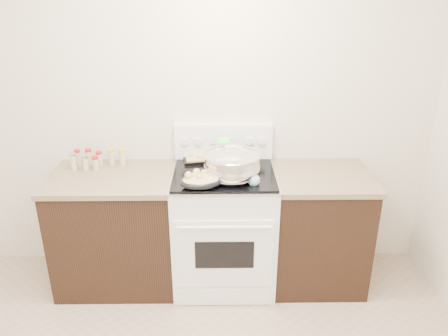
{
  "coord_description": "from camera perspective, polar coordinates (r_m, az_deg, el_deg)",
  "views": [
    {
      "loc": [
        0.32,
        -1.52,
        2.22
      ],
      "look_at": [
        0.35,
        1.37,
        1.0
      ],
      "focal_mm": 35.0,
      "sensor_mm": 36.0,
      "label": 1
    }
  ],
  "objects": [
    {
      "name": "room_shell",
      "position": [
        1.64,
        -11.82,
        3.92
      ],
      "size": [
        4.1,
        3.6,
        2.75
      ],
      "color": "beige",
      "rests_on": "ground"
    },
    {
      "name": "kitchen_range",
      "position": [
        3.42,
        -0.01,
        -7.54
      ],
      "size": [
        0.78,
        0.73,
        1.22
      ],
      "color": "white",
      "rests_on": "ground"
    },
    {
      "name": "wooden_spoon",
      "position": [
        3.2,
        -1.66,
        -0.41
      ],
      "size": [
        0.07,
        0.25,
        0.04
      ],
      "color": "tan",
      "rests_on": "kitchen_range"
    },
    {
      "name": "counter_right",
      "position": [
        3.52,
        12.07,
        -7.66
      ],
      "size": [
        0.73,
        0.67,
        0.92
      ],
      "color": "black",
      "rests_on": "ground"
    },
    {
      "name": "counter_left",
      "position": [
        3.53,
        -13.74,
        -7.75
      ],
      "size": [
        0.93,
        0.67,
        0.92
      ],
      "color": "black",
      "rests_on": "ground"
    },
    {
      "name": "baking_sheet",
      "position": [
        3.46,
        -2.2,
        1.53
      ],
      "size": [
        0.41,
        0.32,
        0.06
      ],
      "color": "black",
      "rests_on": "kitchen_range"
    },
    {
      "name": "spice_jars",
      "position": [
        3.49,
        -16.6,
        1.11
      ],
      "size": [
        0.4,
        0.15,
        0.13
      ],
      "color": "#BFB28C",
      "rests_on": "counter_left"
    },
    {
      "name": "blue_ladle",
      "position": [
        3.02,
        3.95,
        -1.48
      ],
      "size": [
        0.11,
        0.29,
        0.11
      ],
      "color": "#8FCED6",
      "rests_on": "kitchen_range"
    },
    {
      "name": "mixing_bowl",
      "position": [
        3.08,
        1.04,
        0.27
      ],
      "size": [
        0.53,
        0.53,
        0.24
      ],
      "color": "silver",
      "rests_on": "kitchen_range"
    },
    {
      "name": "roasting_pan",
      "position": [
        2.97,
        -2.95,
        -1.56
      ],
      "size": [
        0.36,
        0.3,
        0.11
      ],
      "color": "black",
      "rests_on": "kitchen_range"
    }
  ]
}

